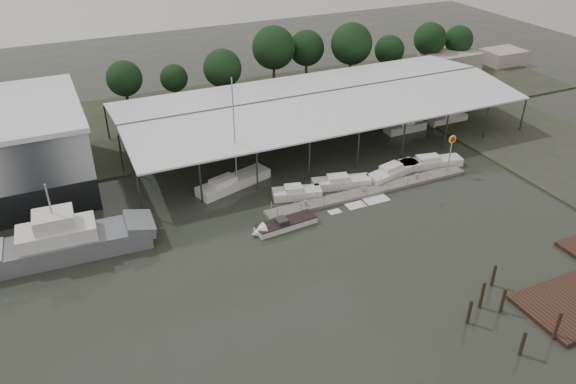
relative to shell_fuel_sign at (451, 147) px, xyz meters
name	(u,v)px	position (x,y,z in m)	size (l,w,h in m)	color
ground	(296,268)	(-27.00, -9.99, -3.93)	(200.00, 200.00, 0.00)	#262B23
land_strip_far	(184,121)	(-27.00, 32.01, -3.83)	(140.00, 30.00, 0.30)	#363B2C
land_strip_east	(548,148)	(18.00, 0.01, -3.83)	(20.00, 60.00, 0.30)	#363B2C
covered_boat_shed	(319,97)	(-10.00, 18.01, 2.20)	(58.24, 24.00, 6.96)	silver
floating_dock	(370,191)	(-12.00, 0.01, -3.72)	(28.00, 2.00, 1.40)	slate
shell_fuel_sign	(451,147)	(0.00, 0.00, 0.00)	(1.10, 0.18, 5.55)	#97999D
distant_commercial_buildings	(466,60)	(32.03, 34.70, -2.08)	(22.00, 8.00, 4.00)	gray
grey_trawler	(70,241)	(-47.21, 2.15, -2.35)	(17.15, 5.36, 8.84)	slate
white_sailboat	(233,182)	(-27.10, 8.50, -3.27)	(10.44, 5.55, 14.46)	silver
speedboat_underway	(281,225)	(-25.41, -2.74, -3.53)	(18.88, 3.58, 2.00)	silver
moored_cruiser_0	(296,193)	(-20.84, 2.82, -3.31)	(6.31, 3.66, 1.70)	silver
moored_cruiser_1	(341,182)	(-14.56, 2.92, -3.31)	(7.74, 3.92, 1.70)	silver
moored_cruiser_2	(393,171)	(-6.84, 2.57, -3.31)	(8.70, 4.20, 1.70)	silver
moored_cruiser_3	(430,162)	(-0.84, 2.67, -3.31)	(8.94, 3.87, 1.70)	silver
mooring_pilings	(504,310)	(-13.32, -24.46, -2.88)	(5.98, 8.30, 3.59)	#312518
horizon_tree_line	(315,51)	(-0.49, 38.09, 2.66)	(70.67, 11.22, 11.46)	#302115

